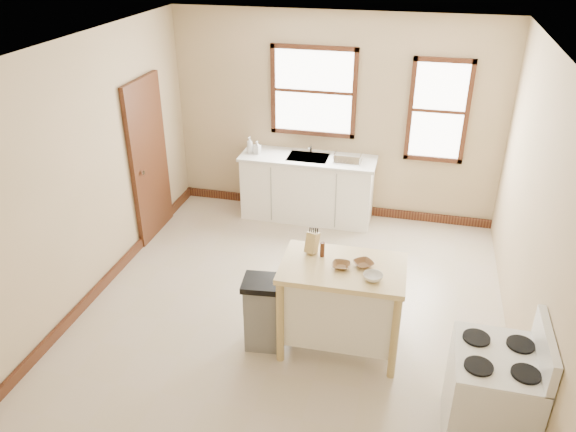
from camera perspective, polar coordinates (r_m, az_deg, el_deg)
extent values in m
plane|color=#B5A590|center=(6.22, 0.39, -9.57)|extent=(5.00, 5.00, 0.00)
plane|color=white|center=(5.04, 0.49, 16.64)|extent=(5.00, 5.00, 0.00)
cube|color=tan|center=(7.77, 4.77, 9.89)|extent=(4.50, 0.04, 2.80)
cube|color=tan|center=(6.35, -19.79, 4.10)|extent=(0.04, 5.00, 2.80)
cube|color=tan|center=(5.48, 23.97, -0.47)|extent=(0.04, 5.00, 2.80)
cube|color=black|center=(7.48, -13.95, 5.58)|extent=(0.06, 0.90, 2.10)
cube|color=black|center=(8.25, 4.38, 0.94)|extent=(4.50, 0.04, 0.12)
cube|color=black|center=(6.95, -17.83, -6.08)|extent=(0.04, 5.00, 0.12)
cylinder|color=silver|center=(7.83, 2.34, 7.23)|extent=(0.03, 0.03, 0.22)
imported|color=#B2B2B2|center=(7.83, -3.91, 7.23)|extent=(0.10, 0.10, 0.23)
imported|color=#B2B2B2|center=(7.81, -3.14, 6.99)|extent=(0.10, 0.10, 0.18)
cylinder|color=#462312|center=(5.32, 3.51, -3.41)|extent=(0.05, 0.05, 0.15)
imported|color=brown|center=(5.20, 5.43, -5.03)|extent=(0.17, 0.17, 0.04)
imported|color=brown|center=(5.25, 7.67, -4.83)|extent=(0.25, 0.25, 0.04)
imported|color=silver|center=(5.06, 8.62, -6.14)|extent=(0.20, 0.20, 0.06)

